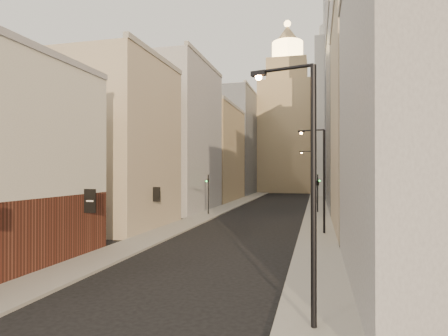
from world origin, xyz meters
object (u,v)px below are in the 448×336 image
streetlamp_mid (321,174)px  streetlamp_far (313,177)px  clock_tower (287,124)px  traffic_light_left (208,186)px  traffic_light_right (318,184)px  white_tower (334,111)px  streetlamp_near (307,178)px

streetlamp_mid → streetlamp_far: (-0.86, 18.73, -0.51)m
clock_tower → traffic_light_left: bearing=-95.8°
streetlamp_far → traffic_light_right: 2.45m
white_tower → streetlamp_far: (-4.00, -32.74, -13.93)m
streetlamp_near → traffic_light_right: streetlamp_near is taller
white_tower → traffic_light_right: size_ratio=8.30×
white_tower → streetlamp_near: bearing=-93.1°
white_tower → traffic_light_right: (-3.44, -34.95, -14.81)m
streetlamp_near → streetlamp_far: 38.71m
streetlamp_mid → streetlamp_far: 18.76m
clock_tower → traffic_light_right: size_ratio=8.98×
traffic_light_right → streetlamp_far: bearing=-95.8°
clock_tower → streetlamp_mid: size_ratio=4.95×
streetlamp_mid → traffic_light_right: streetlamp_mid is taller
streetlamp_mid → traffic_light_right: size_ratio=1.81×
streetlamp_near → traffic_light_left: streetlamp_near is taller
white_tower → streetlamp_far: 35.80m
streetlamp_near → traffic_light_right: 36.52m
traffic_light_left → streetlamp_mid: bearing=148.4°
white_tower → streetlamp_mid: size_ratio=4.58×
streetlamp_near → white_tower: bearing=100.9°
streetlamp_mid → traffic_light_left: bearing=155.0°
clock_tower → streetlamp_mid: bearing=-83.2°
streetlamp_near → traffic_light_left: 33.58m
clock_tower → white_tower: bearing=-51.8°
streetlamp_far → traffic_light_left: 14.71m
clock_tower → streetlamp_near: size_ratio=4.89×
white_tower → streetlamp_near: 72.78m
streetlamp_mid → clock_tower: bearing=111.4°
streetlamp_mid → traffic_light_left: 17.44m
clock_tower → white_tower: (11.00, -14.00, 0.97)m
streetlamp_far → traffic_light_right: size_ratio=1.64×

